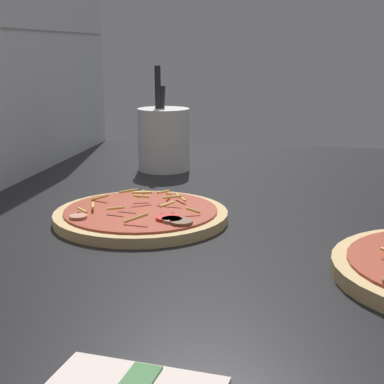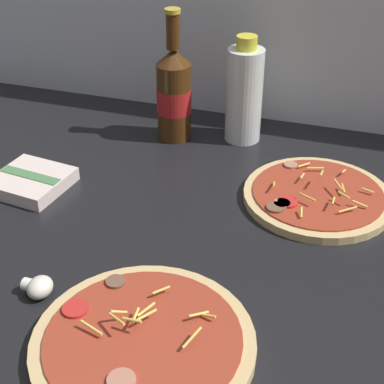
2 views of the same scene
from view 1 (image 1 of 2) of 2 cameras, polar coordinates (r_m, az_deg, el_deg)
name	(u,v)px [view 1 (image 1 of 2)]	position (r cm, az deg, el deg)	size (l,w,h in cm)	color
counter_slab	(250,257)	(74.28, 5.61, -6.29)	(160.00, 90.00, 2.50)	black
pizza_far	(141,215)	(84.65, -4.95, -2.25)	(24.95, 24.95, 4.76)	tan
utensil_crock	(164,139)	(119.08, -2.77, 5.19)	(10.45, 10.45, 20.82)	silver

